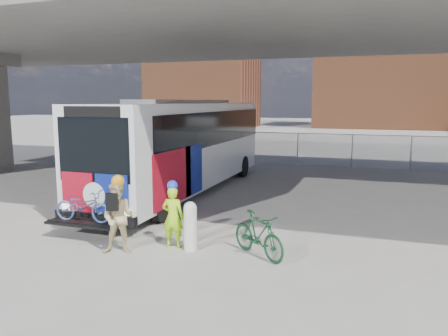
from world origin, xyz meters
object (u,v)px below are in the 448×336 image
at_px(bike_parked, 258,235).
at_px(bollard, 190,224).
at_px(cyclist_tan, 119,217).
at_px(cyclist_hivis, 173,215).
at_px(bus, 185,140).

bearing_deg(bike_parked, bollard, 129.74).
height_order(bollard, cyclist_tan, cyclist_tan).
bearing_deg(bike_parked, cyclist_hivis, 126.04).
bearing_deg(bike_parked, bus, 72.62).
relative_size(cyclist_hivis, bike_parked, 0.95).
height_order(bus, cyclist_tan, bus).
height_order(bus, bollard, bus).
relative_size(bollard, cyclist_hivis, 0.72).
relative_size(bus, bike_parked, 7.25).
distance_m(bus, cyclist_tan, 7.45).
bearing_deg(cyclist_tan, bollard, 4.08).
relative_size(bus, cyclist_hivis, 7.59).
xyz_separation_m(cyclist_hivis, cyclist_tan, (-1.00, -0.87, 0.09)).
distance_m(bus, bike_parked, 8.04).
relative_size(cyclist_hivis, cyclist_tan, 0.88).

